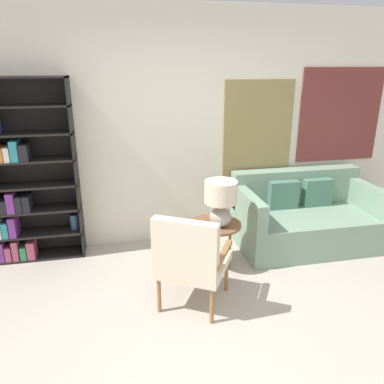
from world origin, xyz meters
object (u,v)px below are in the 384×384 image
object	(u,v)px
table_lamp	(221,199)
side_table	(215,228)
armchair	(190,257)
couch	(304,218)
bookshelf	(11,180)

from	to	relation	value
table_lamp	side_table	bearing A→B (deg)	114.72
armchair	table_lamp	world-z (taller)	table_lamp
armchair	couch	world-z (taller)	armchair
bookshelf	table_lamp	xyz separation A→B (m)	(2.09, -0.71, -0.11)
couch	bookshelf	bearing A→B (deg)	174.93
side_table	table_lamp	xyz separation A→B (m)	(0.03, -0.07, 0.34)
couch	side_table	size ratio (longest dim) A/B	2.97
couch	side_table	world-z (taller)	couch
couch	table_lamp	bearing A→B (deg)	-160.11
bookshelf	armchair	distance (m)	2.14
bookshelf	couch	bearing A→B (deg)	-5.07
bookshelf	side_table	distance (m)	2.20
couch	table_lamp	distance (m)	1.34
armchair	side_table	size ratio (longest dim) A/B	1.65
couch	table_lamp	world-z (taller)	table_lamp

